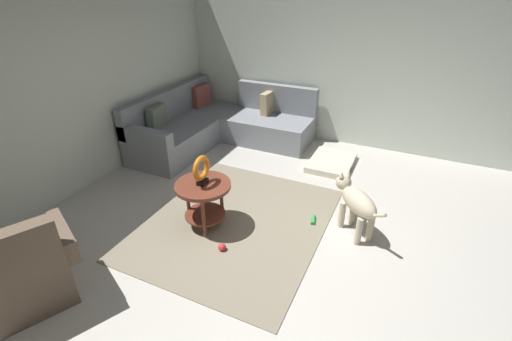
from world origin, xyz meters
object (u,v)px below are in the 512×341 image
object	(u,v)px
dog	(356,202)
side_table	(203,194)
torus_sculpture	(201,170)
dog_toy_rope	(313,220)
dog_bed_mat	(331,162)
dog_toy_ball	(222,247)
sectional_couch	(218,126)
armchair	(25,274)

from	to	relation	value
dog	side_table	bearing A→B (deg)	155.83
torus_sculpture	dog_toy_rope	distance (m)	1.40
torus_sculpture	dog_bed_mat	world-z (taller)	torus_sculpture
dog	dog_toy_ball	xyz separation A→B (m)	(-0.88, 1.13, -0.34)
dog	torus_sculpture	bearing A→B (deg)	155.83
sectional_couch	torus_sculpture	distance (m)	2.31
torus_sculpture	side_table	bearing A→B (deg)	0.00
dog_bed_mat	dog_toy_ball	bearing A→B (deg)	166.91
sectional_couch	dog_bed_mat	xyz separation A→B (m)	(-0.01, -1.93, -0.25)
sectional_couch	dog	distance (m)	2.91
sectional_couch	side_table	xyz separation A→B (m)	(-2.03, -1.02, 0.12)
torus_sculpture	sectional_couch	bearing A→B (deg)	26.69
sectional_couch	dog_toy_ball	world-z (taller)	sectional_couch
torus_sculpture	dog_toy_ball	size ratio (longest dim) A/B	4.00
torus_sculpture	dog	size ratio (longest dim) A/B	0.51
armchair	torus_sculpture	distance (m)	1.75
sectional_couch	armchair	xyz separation A→B (m)	(-3.56, -0.27, 0.03)
armchair	torus_sculpture	world-z (taller)	armchair
dog_toy_ball	dog_toy_rope	distance (m)	1.11
side_table	dog	size ratio (longest dim) A/B	0.93
dog	dog_toy_rope	world-z (taller)	dog
dog_toy_rope	armchair	bearing A→B (deg)	138.89
torus_sculpture	armchair	bearing A→B (deg)	153.84
side_table	dog_toy_ball	bearing A→B (deg)	-127.74
torus_sculpture	dog_bed_mat	xyz separation A→B (m)	(2.02, -0.91, -0.67)
sectional_couch	torus_sculpture	size ratio (longest dim) A/B	6.90
torus_sculpture	dog_bed_mat	bearing A→B (deg)	-24.38
dog_bed_mat	dog_toy_ball	xyz separation A→B (m)	(-2.31, 0.54, -0.00)
side_table	dog_toy_rope	world-z (taller)	side_table
torus_sculpture	dog	distance (m)	1.65
sectional_couch	dog	xyz separation A→B (m)	(-1.44, -2.53, 0.09)
armchair	side_table	distance (m)	1.71
torus_sculpture	dog_toy_ball	world-z (taller)	torus_sculpture
dog_toy_rope	dog_bed_mat	bearing A→B (deg)	6.42
sectional_couch	torus_sculpture	xyz separation A→B (m)	(-2.03, -1.02, 0.42)
sectional_couch	dog_bed_mat	distance (m)	1.95
armchair	torus_sculpture	bearing A→B (deg)	0.07
dog_bed_mat	armchair	bearing A→B (deg)	154.85
sectional_couch	dog	world-z (taller)	sectional_couch
side_table	dog_toy_rope	distance (m)	1.28
armchair	dog_toy_rope	xyz separation A→B (m)	(2.10, -1.83, -0.30)
sectional_couch	torus_sculpture	world-z (taller)	sectional_couch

